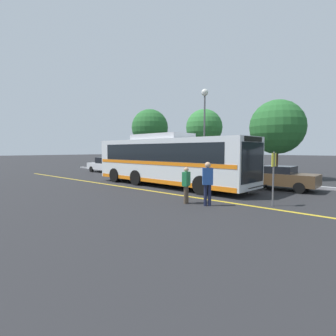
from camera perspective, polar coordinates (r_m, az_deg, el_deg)
The scene contains 15 objects.
ground_plane at distance 16.41m, azimuth 3.30°, elevation -4.21°, with size 220.00×220.00×0.00m, color #262628.
lane_strip_0 at distance 15.45m, azimuth -5.48°, elevation -4.72°, with size 0.20×31.56×0.01m, color gold.
curb_strip at distance 21.08m, azimuth 9.42°, elevation -2.23°, with size 39.56×0.36×0.15m, color #99999E.
transit_bus at distance 16.86m, azimuth -0.04°, elevation 1.90°, with size 11.95×3.05×3.36m.
parked_car_0 at distance 27.79m, azimuth -13.30°, elevation 0.63°, with size 4.84×1.94×1.55m.
parked_car_1 at distance 23.33m, azimuth -5.44°, elevation -0.02°, with size 4.77×2.08×1.43m.
parked_car_2 at distance 19.65m, azimuth 5.38°, elevation -0.60°, with size 4.42×2.08×1.55m.
parked_car_3 at distance 16.73m, azimuth 23.23°, elevation -1.90°, with size 4.02×1.95×1.39m.
pedestrian_0 at distance 10.99m, azimuth 8.61°, elevation -2.76°, with size 0.46×0.44×1.83m.
pedestrian_1 at distance 11.41m, azimuth 3.98°, elevation -3.28°, with size 0.31×0.46×1.59m.
bus_stop_sign at distance 11.63m, azimuth 21.98°, elevation -0.77°, with size 0.07×0.40×2.26m.
street_lamp at distance 22.37m, azimuth 7.97°, elevation 12.11°, with size 0.57×0.57×7.35m.
tree_0 at distance 30.51m, azimuth -3.96°, elevation 8.76°, with size 4.18×4.18×6.99m.
tree_2 at distance 26.71m, azimuth 7.86°, elevation 8.70°, with size 3.63×3.63×6.39m.
tree_3 at distance 22.96m, azimuth 22.68°, elevation 8.22°, with size 4.32×4.32×6.32m.
Camera 1 is at (10.14, -12.68, 2.33)m, focal length 28.00 mm.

